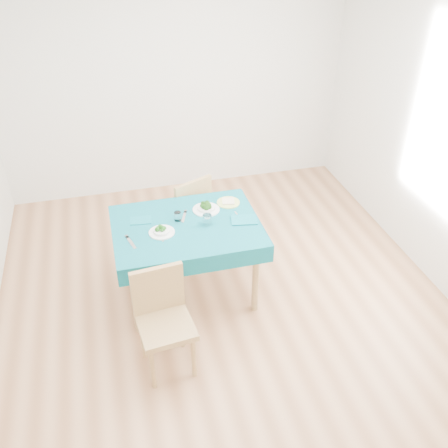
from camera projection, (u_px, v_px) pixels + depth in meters
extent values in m
cube|color=#925F3C|center=(224.00, 302.00, 4.56)|extent=(4.00, 4.50, 0.02)
cube|color=silver|center=(174.00, 79.00, 5.61)|extent=(4.00, 0.02, 2.70)
cube|color=silver|center=(366.00, 424.00, 2.00)|extent=(4.00, 0.02, 2.70)
cube|color=#095561|center=(188.00, 260.00, 4.45)|extent=(1.24, 0.94, 0.76)
cube|color=#9A7848|center=(165.00, 320.00, 3.67)|extent=(0.44, 0.47, 0.99)
cube|color=#9A7848|center=(183.00, 204.00, 4.99)|extent=(0.56, 0.58, 1.03)
cube|color=silver|center=(131.00, 242.00, 4.02)|extent=(0.08, 0.20, 0.00)
cube|color=silver|center=(164.00, 235.00, 4.11)|extent=(0.06, 0.19, 0.00)
cube|color=silver|center=(184.00, 217.00, 4.34)|extent=(0.08, 0.18, 0.00)
cube|color=silver|center=(240.00, 218.00, 4.32)|extent=(0.04, 0.21, 0.00)
cube|color=#0C5F6C|center=(141.00, 220.00, 4.28)|extent=(0.19, 0.15, 0.01)
cube|color=#0C5F6C|center=(244.00, 220.00, 4.29)|extent=(0.25, 0.19, 0.01)
cylinder|color=white|center=(178.00, 216.00, 4.27)|extent=(0.06, 0.06, 0.08)
cylinder|color=white|center=(207.00, 220.00, 4.21)|extent=(0.08, 0.08, 0.10)
cylinder|color=#C5D367|center=(228.00, 203.00, 4.53)|extent=(0.21, 0.21, 0.01)
cube|color=beige|center=(228.00, 201.00, 4.52)|extent=(0.13, 0.13, 0.02)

